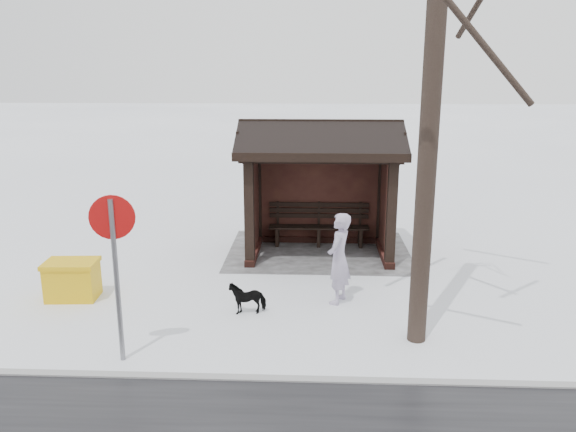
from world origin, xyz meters
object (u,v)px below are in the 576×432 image
object	(u,v)px
dog	(247,297)
grit_bin	(72,280)
road_sign	(114,244)
pedestrian	(339,258)
bus_shelter	(320,160)

from	to	relation	value
dog	grit_bin	size ratio (longest dim) A/B	0.65
grit_bin	road_sign	size ratio (longest dim) A/B	0.40
dog	grit_bin	xyz separation A→B (m)	(3.32, -0.46, 0.10)
road_sign	pedestrian	bearing A→B (deg)	-155.33
bus_shelter	road_sign	xyz separation A→B (m)	(2.93, 5.17, -0.39)
bus_shelter	grit_bin	size ratio (longest dim) A/B	3.66
pedestrian	road_sign	bearing A→B (deg)	-32.81
bus_shelter	dog	size ratio (longest dim) A/B	5.62
pedestrian	dog	size ratio (longest dim) A/B	2.63
pedestrian	road_sign	xyz separation A→B (m)	(3.25, 2.25, 0.93)
bus_shelter	grit_bin	distance (m)	5.76
dog	bus_shelter	bearing A→B (deg)	147.58
pedestrian	grit_bin	xyz separation A→B (m)	(4.92, 0.04, -0.47)
grit_bin	pedestrian	bearing A→B (deg)	176.82
bus_shelter	road_sign	size ratio (longest dim) A/B	1.45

